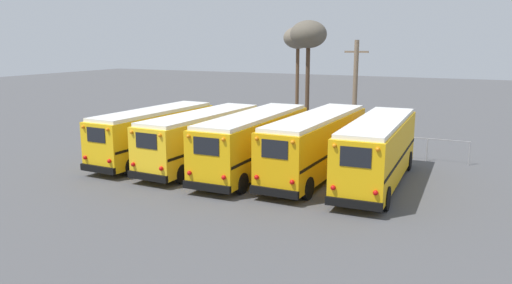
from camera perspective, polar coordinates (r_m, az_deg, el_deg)
ground_plane at (r=28.57m, az=0.48°, el=-3.11°), size 160.00×160.00×0.00m
school_bus_0 at (r=30.88m, az=-11.54°, el=1.02°), size 2.71×9.63×3.15m
school_bus_1 at (r=29.09m, az=-6.15°, el=0.55°), size 2.81×10.04×3.15m
school_bus_2 at (r=27.49m, az=-0.22°, el=0.13°), size 2.69×10.48×3.29m
school_bus_3 at (r=26.93m, az=6.91°, el=-0.13°), size 2.63×10.86×3.34m
school_bus_4 at (r=25.76m, az=13.73°, el=-0.87°), size 2.78×10.38×3.37m
utility_pole at (r=38.47m, az=11.26°, el=6.11°), size 1.80×0.35×7.29m
bare_tree_0 at (r=42.62m, az=6.01°, el=11.94°), size 3.05×3.05×8.90m
bare_tree_1 at (r=46.66m, az=4.82°, el=11.56°), size 2.67×2.67×8.50m
fence_line at (r=33.94m, az=4.97°, el=0.88°), size 21.44×0.06×1.42m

